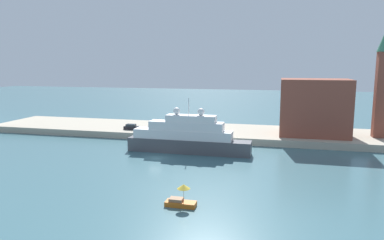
% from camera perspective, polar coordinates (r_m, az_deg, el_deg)
% --- Properties ---
extents(ground, '(400.00, 400.00, 0.00)m').
position_cam_1_polar(ground, '(72.73, -5.86, -6.10)').
color(ground, '#3D6670').
extents(quay_dock, '(110.00, 20.10, 1.66)m').
position_cam_1_polar(quay_dock, '(96.85, -0.66, -1.78)').
color(quay_dock, '#ADA38E').
rests_on(quay_dock, ground).
extents(large_yacht, '(26.44, 3.82, 11.73)m').
position_cam_1_polar(large_yacht, '(76.45, -0.80, -2.78)').
color(large_yacht, '#4C4C51').
rests_on(large_yacht, ground).
extents(small_motorboat, '(4.10, 1.72, 3.07)m').
position_cam_1_polar(small_motorboat, '(48.81, -1.79, -12.41)').
color(small_motorboat, '#C66019').
rests_on(small_motorboat, ground).
extents(harbor_building, '(16.01, 10.92, 13.54)m').
position_cam_1_polar(harbor_building, '(91.40, 18.85, 1.93)').
color(harbor_building, brown).
rests_on(harbor_building, quay_dock).
extents(bell_tower, '(3.41, 3.41, 24.74)m').
position_cam_1_polar(bell_tower, '(94.14, 27.96, 5.71)').
color(bell_tower, brown).
rests_on(bell_tower, quay_dock).
extents(parked_car, '(4.06, 1.68, 1.42)m').
position_cam_1_polar(parked_car, '(95.99, -9.57, -1.12)').
color(parked_car, black).
rests_on(parked_car, quay_dock).
extents(person_figure, '(0.36, 0.36, 1.59)m').
position_cam_1_polar(person_figure, '(91.66, -6.97, -1.46)').
color(person_figure, maroon).
rests_on(person_figure, quay_dock).
extents(mooring_bollard, '(0.40, 0.40, 0.72)m').
position_cam_1_polar(mooring_bollard, '(87.43, -0.91, -2.15)').
color(mooring_bollard, black).
rests_on(mooring_bollard, quay_dock).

